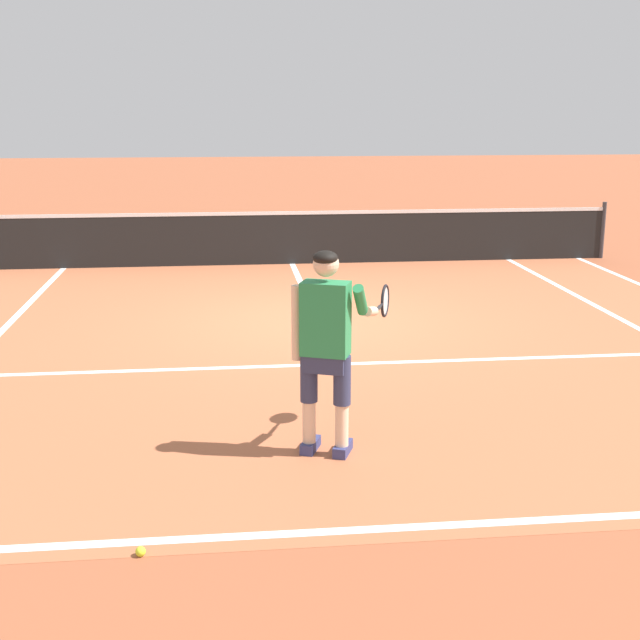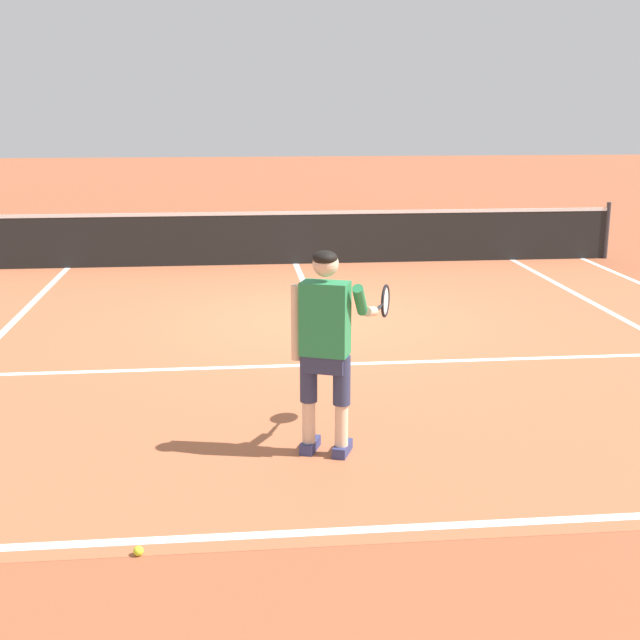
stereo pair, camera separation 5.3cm
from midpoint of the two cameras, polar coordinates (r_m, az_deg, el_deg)
The scene contains 9 objects.
ground_plane at distance 11.60m, azimuth 0.11°, elevation -0.00°, with size 80.00×80.00×0.00m, color #9E5133.
court_inner_surface at distance 10.82m, azimuth 0.57°, elevation -1.03°, with size 10.98×10.67×0.00m, color #B2603D.
line_baseline at distance 6.06m, azimuth 6.20°, elevation -13.59°, with size 10.98×0.10×0.01m, color white.
line_service at distance 9.61m, azimuth 1.42°, elevation -2.96°, with size 8.23×0.10×0.01m, color white.
line_centre_service at distance 12.68m, azimuth -0.42°, elevation 1.23°, with size 0.10×6.40×0.01m, color white.
line_singles_right at distance 11.99m, azimuth 20.51°, elevation -0.43°, with size 0.10×10.27×0.01m, color white.
tennis_net at distance 15.73m, azimuth -1.55°, elevation 5.55°, with size 11.96×0.08×1.07m.
tennis_player at distance 6.91m, azimuth 0.68°, elevation -1.24°, with size 0.95×0.99×1.71m.
tennis_ball_near_feet at distance 5.80m, azimuth -11.75°, elevation -14.83°, with size 0.07×0.07×0.07m, color #CCE02D.
Camera 2 is at (-1.16, -11.20, 2.80)m, focal length 48.00 mm.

